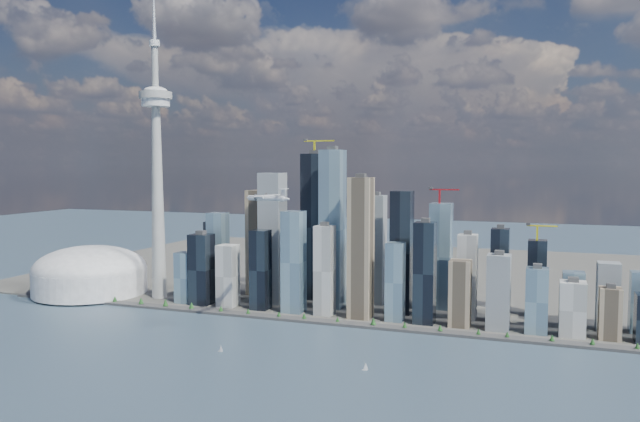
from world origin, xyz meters
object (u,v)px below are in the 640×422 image
(sailboat_east, at_px, (365,368))
(needle_tower, at_px, (157,165))
(dome_stadium, at_px, (90,273))
(airplane, at_px, (267,198))
(sailboat_west, at_px, (221,349))

(sailboat_east, bearing_deg, needle_tower, 139.73)
(dome_stadium, bearing_deg, needle_tower, 4.09)
(needle_tower, relative_size, dome_stadium, 2.75)
(airplane, bearing_deg, sailboat_west, -93.25)
(needle_tower, bearing_deg, dome_stadium, -175.91)
(airplane, bearing_deg, sailboat_east, -21.46)
(needle_tower, bearing_deg, sailboat_east, -28.84)
(dome_stadium, bearing_deg, sailboat_west, -30.16)
(needle_tower, height_order, dome_stadium, needle_tower)
(airplane, relative_size, sailboat_east, 7.03)
(sailboat_east, bearing_deg, sailboat_west, 166.57)
(airplane, xyz_separation_m, sailboat_west, (-22.10, -96.03, -188.32))
(needle_tower, xyz_separation_m, dome_stadium, (-140.00, -10.00, -196.40))
(dome_stadium, xyz_separation_m, sailboat_east, (583.60, -234.32, -36.18))
(airplane, bearing_deg, dome_stadium, 172.07)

